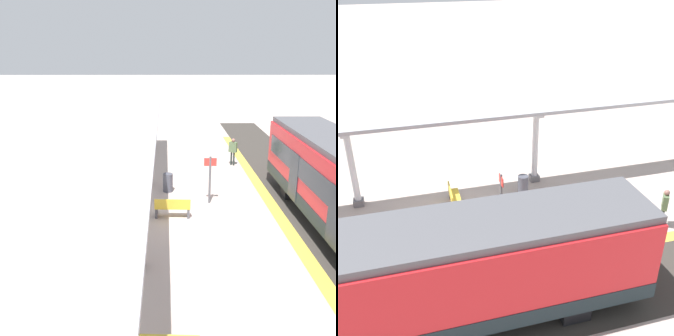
{
  "view_description": "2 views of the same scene",
  "coord_description": "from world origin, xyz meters",
  "views": [
    {
      "loc": [
        1.87,
        15.8,
        6.93
      ],
      "look_at": [
        1.73,
        -3.5,
        1.16
      ],
      "focal_mm": 43.8,
      "sensor_mm": 36.0,
      "label": 1
    },
    {
      "loc": [
        -13.93,
        1.98,
        9.87
      ],
      "look_at": [
        1.22,
        -2.37,
        1.72
      ],
      "focal_mm": 44.45,
      "sensor_mm": 36.0,
      "label": 2
    }
  ],
  "objects": [
    {
      "name": "ground_plane",
      "position": [
        0.0,
        0.0,
        0.0
      ],
      "size": [
        176.0,
        176.0,
        0.0
      ],
      "primitive_type": "plane",
      "color": "#B2A096"
    },
    {
      "name": "canopy_beam",
      "position": [
        2.79,
        -0.16,
        3.62
      ],
      "size": [
        1.2,
        25.62,
        0.16
      ],
      "primitive_type": "cube",
      "color": "#A8AAB2",
      "rests_on": "canopy_pillar_nearest"
    },
    {
      "name": "passenger_waiting_near_edge",
      "position": [
        -2.19,
        -7.96,
        1.03
      ],
      "size": [
        0.51,
        0.45,
        1.65
      ],
      "color": "#212A27",
      "rests_on": "ground"
    },
    {
      "name": "canopy_pillar_third",
      "position": [
        2.79,
        3.92,
        1.79
      ],
      "size": [
        1.1,
        0.44,
        3.54
      ],
      "color": "slate",
      "rests_on": "ground"
    },
    {
      "name": "tactile_edge_strip",
      "position": [
        -2.97,
        0.0,
        0.0
      ],
      "size": [
        0.54,
        32.02,
        0.01
      ],
      "primitive_type": "cube",
      "color": "gold",
      "rests_on": "ground"
    },
    {
      "name": "trash_bin",
      "position": [
        1.74,
        -3.32,
        0.46
      ],
      "size": [
        0.48,
        0.48,
        0.92
      ],
      "primitive_type": "cylinder",
      "color": "#444650",
      "rests_on": "ground"
    },
    {
      "name": "trackbed",
      "position": [
        -4.84,
        0.0,
        0.0
      ],
      "size": [
        3.2,
        44.02,
        0.01
      ],
      "primitive_type": "cube",
      "color": "#38332D",
      "rests_on": "ground"
    },
    {
      "name": "canopy_pillar_nearest",
      "position": [
        2.79,
        -12.57,
        1.79
      ],
      "size": [
        1.1,
        0.44,
        3.54
      ],
      "color": "slate",
      "rests_on": "ground"
    },
    {
      "name": "bench_mid_platform",
      "position": [
        1.57,
        -0.09,
        0.44
      ],
      "size": [
        1.52,
        0.5,
        0.86
      ],
      "color": "gold",
      "rests_on": "ground"
    },
    {
      "name": "canopy_pillar_second",
      "position": [
        2.79,
        -4.24,
        1.79
      ],
      "size": [
        1.1,
        0.44,
        3.54
      ],
      "color": "slate",
      "rests_on": "ground"
    },
    {
      "name": "platform_info_sign",
      "position": [
        -0.15,
        -1.77,
        1.33
      ],
      "size": [
        0.56,
        0.1,
        2.2
      ],
      "color": "#4C4C51",
      "rests_on": "ground"
    }
  ]
}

